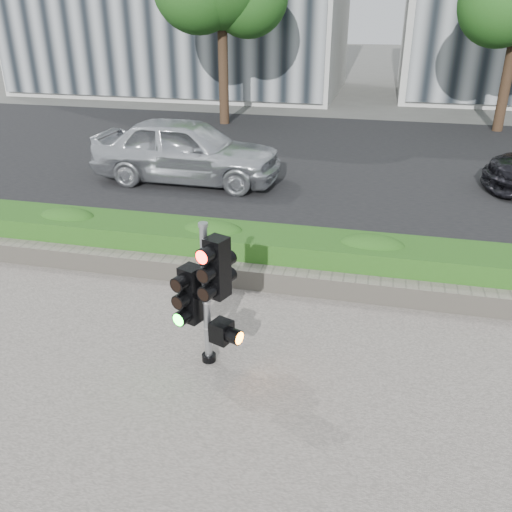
% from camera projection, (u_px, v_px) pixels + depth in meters
% --- Properties ---
extents(ground, '(120.00, 120.00, 0.00)m').
position_uv_depth(ground, '(244.00, 357.00, 7.14)').
color(ground, '#51514C').
rests_on(ground, ground).
extents(road, '(60.00, 13.00, 0.02)m').
position_uv_depth(road, '(328.00, 161.00, 15.95)').
color(road, black).
rests_on(road, ground).
extents(curb, '(60.00, 0.25, 0.12)m').
position_uv_depth(curb, '(287.00, 255.00, 9.89)').
color(curb, gray).
rests_on(curb, ground).
extents(stone_wall, '(12.00, 0.32, 0.34)m').
position_uv_depth(stone_wall, '(273.00, 279.00, 8.73)').
color(stone_wall, gray).
rests_on(stone_wall, sidewalk).
extents(hedge, '(12.00, 1.00, 0.68)m').
position_uv_depth(hedge, '(281.00, 253.00, 9.23)').
color(hedge, '#41902C').
rests_on(hedge, sidewalk).
extents(traffic_signal, '(0.71, 0.59, 1.92)m').
position_uv_depth(traffic_signal, '(209.00, 288.00, 6.60)').
color(traffic_signal, black).
rests_on(traffic_signal, sidewalk).
extents(car_silver, '(4.83, 2.00, 1.64)m').
position_uv_depth(car_silver, '(187.00, 150.00, 13.77)').
color(car_silver, silver).
rests_on(car_silver, road).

